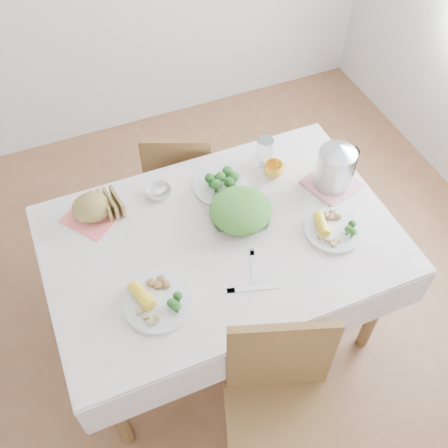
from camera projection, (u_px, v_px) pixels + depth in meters
name	position (u px, v px, depth m)	size (l,w,h in m)	color
floor	(222.00, 322.00, 2.85)	(3.60, 3.60, 0.00)	brown
dining_table	(222.00, 285.00, 2.55)	(1.40, 0.90, 0.75)	brown
tablecloth	(222.00, 238.00, 2.26)	(1.50, 1.00, 0.01)	white
chair_near	(281.00, 430.00, 2.03)	(0.43, 0.43, 0.94)	brown
chair_far	(181.00, 170.00, 2.93)	(0.37, 0.37, 0.83)	brown
salad_bowl	(240.00, 215.00, 2.29)	(0.26, 0.26, 0.06)	white
dinner_plate_left	(158.00, 302.00, 2.04)	(0.28, 0.28, 0.02)	white
dinner_plate_right	(333.00, 230.00, 2.26)	(0.25, 0.25, 0.02)	white
broccoli_plate	(220.00, 186.00, 2.43)	(0.26, 0.26, 0.02)	beige
napkin	(94.00, 215.00, 2.33)	(0.22, 0.22, 0.00)	#FF6D69
bread_loaf	(91.00, 207.00, 2.29)	(0.17, 0.16, 0.10)	olive
fruit_bowl	(159.00, 192.00, 2.40)	(0.11, 0.11, 0.04)	white
yellow_mug	(273.00, 169.00, 2.46)	(0.09, 0.09, 0.07)	yellow
glass_tumbler	(265.00, 153.00, 2.49)	(0.08, 0.08, 0.15)	white
pink_tray	(331.00, 184.00, 2.44)	(0.21, 0.21, 0.02)	pink
electric_kettle	(335.00, 167.00, 2.35)	(0.17, 0.17, 0.24)	#B2B5BA
fork_right	(253.00, 267.00, 2.16)	(0.02, 0.16, 0.00)	silver
knife	(253.00, 288.00, 2.09)	(0.02, 0.21, 0.00)	silver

